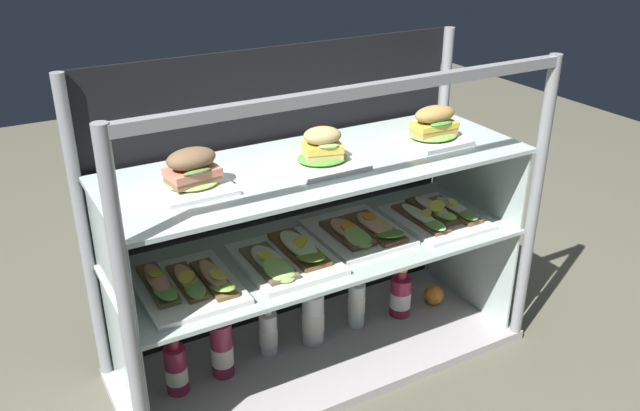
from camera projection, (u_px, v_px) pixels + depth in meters
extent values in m
cube|color=#5D5C4B|center=(320.00, 360.00, 2.16)|extent=(6.00, 6.00, 0.02)
cube|color=#BAB3B6|center=(320.00, 353.00, 2.15)|extent=(1.27, 0.49, 0.03)
cylinder|color=gray|center=(129.00, 327.00, 1.50)|extent=(0.04, 0.04, 0.95)
cylinder|color=gray|center=(533.00, 210.00, 2.04)|extent=(0.04, 0.04, 0.95)
cylinder|color=gray|center=(85.00, 242.00, 1.86)|extent=(0.04, 0.04, 0.95)
cylinder|color=gray|center=(439.00, 162.00, 2.40)|extent=(0.04, 0.04, 0.95)
cube|color=gray|center=(368.00, 90.00, 1.58)|extent=(1.24, 0.03, 0.03)
cube|color=black|center=(283.00, 191.00, 2.13)|extent=(1.20, 0.01, 0.92)
cube|color=silver|center=(126.00, 362.00, 1.80)|extent=(0.01, 0.42, 0.36)
cube|color=silver|center=(470.00, 255.00, 2.33)|extent=(0.01, 0.42, 0.36)
cube|color=silver|center=(320.00, 248.00, 1.98)|extent=(1.22, 0.44, 0.01)
cube|color=silver|center=(110.00, 258.00, 1.66)|extent=(0.01, 0.42, 0.26)
cube|color=silver|center=(479.00, 169.00, 2.19)|extent=(0.01, 0.42, 0.26)
cube|color=silver|center=(320.00, 164.00, 1.87)|extent=(1.22, 0.44, 0.01)
cube|color=white|center=(194.00, 187.00, 1.69)|extent=(0.18, 0.18, 0.01)
ellipsoid|color=#A4D063|center=(193.00, 182.00, 1.69)|extent=(0.13, 0.11, 0.02)
cube|color=#8E6B48|center=(193.00, 178.00, 1.68)|extent=(0.13, 0.10, 0.02)
cube|color=#D77F63|center=(192.00, 172.00, 1.67)|extent=(0.14, 0.10, 0.02)
ellipsoid|color=olive|center=(197.00, 172.00, 1.64)|extent=(0.08, 0.04, 0.02)
ellipsoid|color=brown|center=(191.00, 159.00, 1.66)|extent=(0.14, 0.10, 0.05)
cube|color=white|center=(322.00, 163.00, 1.84)|extent=(0.20, 0.20, 0.01)
ellipsoid|color=#53993A|center=(322.00, 158.00, 1.83)|extent=(0.14, 0.12, 0.02)
cube|color=#DEBF76|center=(322.00, 154.00, 1.83)|extent=(0.12, 0.10, 0.02)
cube|color=yellow|center=(322.00, 147.00, 1.82)|extent=(0.12, 0.10, 0.02)
ellipsoid|color=#9DCF6A|center=(329.00, 146.00, 1.79)|extent=(0.07, 0.04, 0.01)
ellipsoid|color=tan|center=(322.00, 135.00, 1.81)|extent=(0.12, 0.10, 0.05)
cube|color=white|center=(433.00, 140.00, 2.01)|extent=(0.18, 0.18, 0.02)
ellipsoid|color=#79B248|center=(433.00, 134.00, 2.00)|extent=(0.15, 0.13, 0.02)
cube|color=tan|center=(434.00, 131.00, 2.00)|extent=(0.13, 0.08, 0.02)
cube|color=yellow|center=(434.00, 125.00, 1.99)|extent=(0.13, 0.08, 0.02)
ellipsoid|color=#549A3D|center=(441.00, 124.00, 1.96)|extent=(0.08, 0.03, 0.01)
ellipsoid|color=#AF8445|center=(435.00, 114.00, 1.97)|extent=(0.14, 0.08, 0.05)
cube|color=white|center=(187.00, 287.00, 1.76)|extent=(0.25, 0.30, 0.02)
cube|color=brown|center=(158.00, 284.00, 1.75)|extent=(0.06, 0.22, 0.01)
ellipsoid|color=#69AE48|center=(165.00, 292.00, 1.69)|extent=(0.06, 0.11, 0.03)
ellipsoid|color=#EF9784|center=(157.00, 279.00, 1.74)|extent=(0.05, 0.18, 0.02)
cylinder|color=yellow|center=(156.00, 274.00, 1.74)|extent=(0.05, 0.05, 0.01)
cube|color=brown|center=(188.00, 282.00, 1.76)|extent=(0.06, 0.20, 0.01)
ellipsoid|color=#6EA14B|center=(195.00, 289.00, 1.71)|extent=(0.06, 0.11, 0.02)
ellipsoid|color=#E19978|center=(187.00, 278.00, 1.76)|extent=(0.05, 0.16, 0.01)
cylinder|color=yellow|center=(187.00, 277.00, 1.74)|extent=(0.06, 0.06, 0.02)
cube|color=brown|center=(213.00, 279.00, 1.78)|extent=(0.06, 0.21, 0.01)
ellipsoid|color=#92BE48|center=(222.00, 287.00, 1.72)|extent=(0.07, 0.11, 0.05)
ellipsoid|color=#E9A578|center=(213.00, 274.00, 1.77)|extent=(0.05, 0.17, 0.02)
cylinder|color=#F4D44A|center=(218.00, 274.00, 1.75)|extent=(0.06, 0.06, 0.02)
cube|color=white|center=(286.00, 260.00, 1.89)|extent=(0.25, 0.30, 0.02)
cube|color=brown|center=(269.00, 263.00, 1.85)|extent=(0.09, 0.22, 0.01)
ellipsoid|color=#A7D26A|center=(279.00, 270.00, 1.79)|extent=(0.10, 0.12, 0.04)
ellipsoid|color=silver|center=(269.00, 259.00, 1.84)|extent=(0.07, 0.17, 0.01)
cylinder|color=yellow|center=(266.00, 256.00, 1.84)|extent=(0.04, 0.04, 0.01)
cube|color=brown|center=(299.00, 249.00, 1.92)|extent=(0.09, 0.24, 0.01)
ellipsoid|color=olive|center=(311.00, 256.00, 1.86)|extent=(0.09, 0.13, 0.04)
ellipsoid|color=#E4F1C1|center=(299.00, 244.00, 1.91)|extent=(0.07, 0.19, 0.02)
cylinder|color=yellow|center=(299.00, 243.00, 1.90)|extent=(0.04, 0.05, 0.03)
cube|color=white|center=(357.00, 233.00, 2.05)|extent=(0.25, 0.30, 0.01)
cube|color=brown|center=(348.00, 233.00, 2.01)|extent=(0.09, 0.20, 0.01)
ellipsoid|color=#8DBF59|center=(358.00, 237.00, 1.96)|extent=(0.10, 0.11, 0.04)
ellipsoid|color=#E1A579|center=(348.00, 229.00, 2.01)|extent=(0.07, 0.16, 0.01)
cylinder|color=orange|center=(349.00, 227.00, 2.00)|extent=(0.06, 0.06, 0.02)
cube|color=brown|center=(375.00, 228.00, 2.05)|extent=(0.09, 0.23, 0.01)
ellipsoid|color=#538E33|center=(388.00, 234.00, 1.99)|extent=(0.09, 0.12, 0.05)
ellipsoid|color=#EEAA88|center=(375.00, 224.00, 2.04)|extent=(0.07, 0.18, 0.01)
cylinder|color=orange|center=(369.00, 217.00, 2.07)|extent=(0.04, 0.04, 0.01)
cube|color=white|center=(435.00, 218.00, 2.14)|extent=(0.25, 0.30, 0.01)
cube|color=brown|center=(420.00, 218.00, 2.11)|extent=(0.06, 0.23, 0.01)
ellipsoid|color=#7CBE64|center=(434.00, 224.00, 2.05)|extent=(0.07, 0.12, 0.03)
ellipsoid|color=#DFF0C4|center=(420.00, 215.00, 2.10)|extent=(0.05, 0.19, 0.01)
cylinder|color=yellow|center=(426.00, 214.00, 2.09)|extent=(0.04, 0.04, 0.02)
cube|color=brown|center=(432.00, 211.00, 2.15)|extent=(0.06, 0.21, 0.01)
ellipsoid|color=#A2D459|center=(445.00, 215.00, 2.10)|extent=(0.06, 0.11, 0.04)
ellipsoid|color=silver|center=(432.00, 206.00, 2.15)|extent=(0.05, 0.17, 0.02)
cylinder|color=yellow|center=(437.00, 206.00, 2.12)|extent=(0.07, 0.07, 0.02)
cube|color=brown|center=(454.00, 210.00, 2.16)|extent=(0.06, 0.21, 0.02)
ellipsoid|color=olive|center=(467.00, 214.00, 2.10)|extent=(0.08, 0.12, 0.02)
ellipsoid|color=white|center=(454.00, 206.00, 2.15)|extent=(0.05, 0.17, 0.01)
cylinder|color=yellow|center=(453.00, 202.00, 2.16)|extent=(0.06, 0.06, 0.02)
cylinder|color=#962242|center=(176.00, 370.00, 1.93)|extent=(0.06, 0.06, 0.15)
cylinder|color=silver|center=(177.00, 374.00, 1.93)|extent=(0.06, 0.06, 0.05)
cylinder|color=#9E213B|center=(173.00, 344.00, 1.89)|extent=(0.03, 0.03, 0.04)
cylinder|color=silver|center=(172.00, 336.00, 1.88)|extent=(0.04, 0.04, 0.01)
cylinder|color=#962845|center=(222.00, 349.00, 1.99)|extent=(0.07, 0.07, 0.18)
cylinder|color=white|center=(222.00, 355.00, 2.00)|extent=(0.07, 0.07, 0.06)
cylinder|color=#901F45|center=(220.00, 319.00, 1.95)|extent=(0.03, 0.03, 0.03)
cylinder|color=silver|center=(219.00, 312.00, 1.94)|extent=(0.04, 0.04, 0.01)
cylinder|color=white|center=(268.00, 333.00, 2.10)|extent=(0.06, 0.06, 0.14)
cylinder|color=white|center=(268.00, 336.00, 2.10)|extent=(0.06, 0.06, 0.06)
cylinder|color=silver|center=(267.00, 309.00, 2.06)|extent=(0.03, 0.03, 0.04)
cylinder|color=black|center=(267.00, 302.00, 2.05)|extent=(0.03, 0.03, 0.01)
cylinder|color=white|center=(314.00, 318.00, 2.14)|extent=(0.07, 0.07, 0.18)
cylinder|color=silver|center=(314.00, 321.00, 2.14)|extent=(0.07, 0.07, 0.07)
cylinder|color=white|center=(314.00, 289.00, 2.09)|extent=(0.03, 0.03, 0.04)
cylinder|color=black|center=(314.00, 282.00, 2.08)|extent=(0.04, 0.04, 0.01)
cylinder|color=white|center=(356.00, 305.00, 2.22)|extent=(0.06, 0.06, 0.16)
cylinder|color=silver|center=(356.00, 303.00, 2.22)|extent=(0.06, 0.06, 0.06)
cylinder|color=silver|center=(357.00, 281.00, 2.18)|extent=(0.03, 0.03, 0.03)
cylinder|color=white|center=(357.00, 275.00, 2.18)|extent=(0.03, 0.03, 0.01)
cylinder|color=#9E2140|center=(400.00, 296.00, 2.29)|extent=(0.07, 0.07, 0.14)
cylinder|color=white|center=(400.00, 299.00, 2.29)|extent=(0.07, 0.07, 0.06)
cylinder|color=#991E40|center=(402.00, 274.00, 2.25)|extent=(0.04, 0.04, 0.03)
cylinder|color=gold|center=(402.00, 268.00, 2.24)|extent=(0.04, 0.04, 0.01)
sphere|color=orange|center=(434.00, 295.00, 2.36)|extent=(0.07, 0.07, 0.07)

